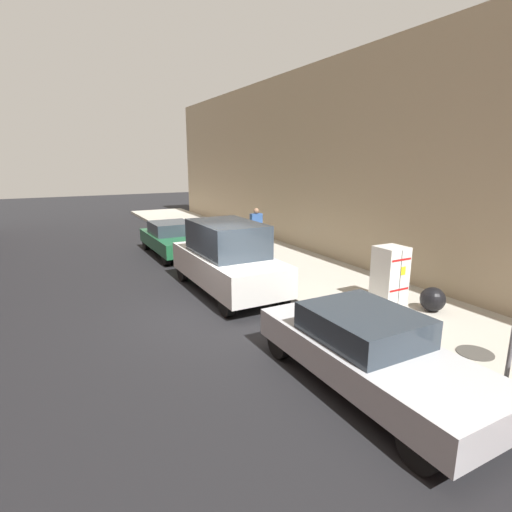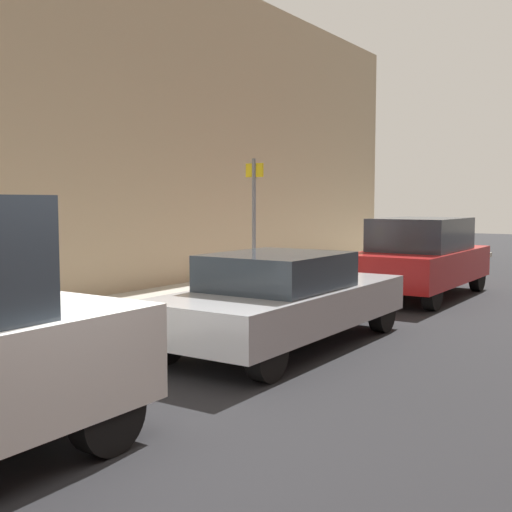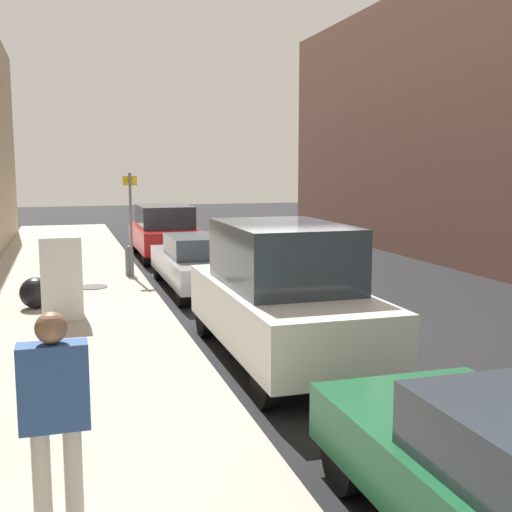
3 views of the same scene
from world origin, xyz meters
name	(u,v)px [view 2 (image 2 of 3)]	position (x,y,z in m)	size (l,w,h in m)	color
ground_plane	(89,471)	(0.00, 0.00, 0.00)	(80.00, 80.00, 0.00)	black
manhole_cover	(164,315)	(-3.54, 4.86, 0.17)	(0.70, 0.70, 0.02)	#47443F
street_sign_post	(254,227)	(-2.48, 6.05, 1.66)	(0.36, 0.07, 2.69)	slate
fire_hydrant	(260,287)	(-2.52, 6.30, 0.57)	(0.22, 0.22, 0.79)	slate
trash_bag	(20,306)	(-4.74, 2.88, 0.47)	(0.63, 0.63, 0.63)	black
parked_sedan_silver	(283,298)	(-0.96, 4.55, 0.71)	(1.83, 4.60, 1.37)	silver
parked_suv_red	(421,257)	(-0.96, 10.41, 0.89)	(1.88, 4.46, 1.74)	red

